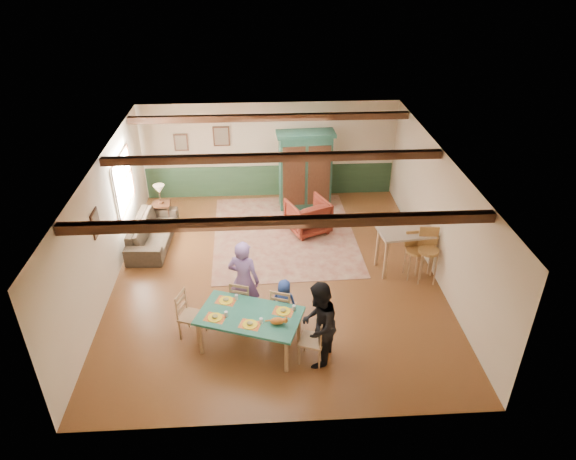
{
  "coord_description": "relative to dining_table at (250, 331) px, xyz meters",
  "views": [
    {
      "loc": [
        -0.29,
        -9.37,
        6.6
      ],
      "look_at": [
        0.27,
        -0.05,
        1.15
      ],
      "focal_mm": 32.0,
      "sensor_mm": 36.0,
      "label": 1
    }
  ],
  "objects": [
    {
      "name": "floor",
      "position": [
        0.55,
        2.29,
        -0.37
      ],
      "size": [
        8.0,
        8.0,
        0.0
      ],
      "primitive_type": "plane",
      "color": "#5B3219",
      "rests_on": "ground"
    },
    {
      "name": "wall_back",
      "position": [
        0.55,
        6.29,
        0.98
      ],
      "size": [
        7.0,
        0.02,
        2.7
      ],
      "primitive_type": "cube",
      "color": "beige",
      "rests_on": "floor"
    },
    {
      "name": "wall_left",
      "position": [
        -2.95,
        2.29,
        0.98
      ],
      "size": [
        0.02,
        8.0,
        2.7
      ],
      "primitive_type": "cube",
      "color": "beige",
      "rests_on": "floor"
    },
    {
      "name": "wall_right",
      "position": [
        4.05,
        2.29,
        0.98
      ],
      "size": [
        0.02,
        8.0,
        2.7
      ],
      "primitive_type": "cube",
      "color": "beige",
      "rests_on": "floor"
    },
    {
      "name": "ceiling",
      "position": [
        0.55,
        2.29,
        2.33
      ],
      "size": [
        7.0,
        8.0,
        0.02
      ],
      "primitive_type": "cube",
      "color": "white",
      "rests_on": "wall_back"
    },
    {
      "name": "wainscot_back",
      "position": [
        0.55,
        6.27,
        0.08
      ],
      "size": [
        6.95,
        0.03,
        0.9
      ],
      "primitive_type": "cube",
      "color": "#203B25",
      "rests_on": "floor"
    },
    {
      "name": "ceiling_beam_front",
      "position": [
        0.55,
        -0.01,
        2.24
      ],
      "size": [
        6.95,
        0.16,
        0.16
      ],
      "primitive_type": "cube",
      "color": "black",
      "rests_on": "ceiling"
    },
    {
      "name": "ceiling_beam_mid",
      "position": [
        0.55,
        2.69,
        2.24
      ],
      "size": [
        6.95,
        0.16,
        0.16
      ],
      "primitive_type": "cube",
      "color": "black",
      "rests_on": "ceiling"
    },
    {
      "name": "ceiling_beam_back",
      "position": [
        0.55,
        5.29,
        2.24
      ],
      "size": [
        6.95,
        0.16,
        0.16
      ],
      "primitive_type": "cube",
      "color": "black",
      "rests_on": "ceiling"
    },
    {
      "name": "window_left",
      "position": [
        -2.92,
        3.99,
        1.18
      ],
      "size": [
        0.06,
        1.6,
        1.3
      ],
      "primitive_type": null,
      "color": "white",
      "rests_on": "wall_left"
    },
    {
      "name": "picture_left_wall",
      "position": [
        -2.92,
        1.69,
        1.38
      ],
      "size": [
        0.04,
        0.42,
        0.52
      ],
      "primitive_type": null,
      "color": "gray",
      "rests_on": "wall_left"
    },
    {
      "name": "picture_back_a",
      "position": [
        -0.75,
        6.26,
        1.43
      ],
      "size": [
        0.45,
        0.04,
        0.55
      ],
      "primitive_type": null,
      "color": "gray",
      "rests_on": "wall_back"
    },
    {
      "name": "picture_back_b",
      "position": [
        -1.85,
        6.26,
        1.28
      ],
      "size": [
        0.38,
        0.04,
        0.48
      ],
      "primitive_type": null,
      "color": "gray",
      "rests_on": "wall_back"
    },
    {
      "name": "dining_table",
      "position": [
        0.0,
        0.0,
        0.0
      ],
      "size": [
        2.02,
        1.54,
        0.75
      ],
      "primitive_type": null,
      "rotation": [
        0.0,
        0.0,
        -0.34
      ],
      "color": "#206753",
      "rests_on": "floor"
    },
    {
      "name": "dining_chair_far_left",
      "position": [
        -0.13,
        0.81,
        0.1
      ],
      "size": [
        0.54,
        0.55,
        0.95
      ],
      "primitive_type": null,
      "rotation": [
        0.0,
        0.0,
        2.8
      ],
      "color": "#9C734E",
      "rests_on": "floor"
    },
    {
      "name": "dining_chair_far_right",
      "position": [
        0.62,
        0.54,
        0.1
      ],
      "size": [
        0.54,
        0.55,
        0.95
      ],
      "primitive_type": null,
      "rotation": [
        0.0,
        0.0,
        2.8
      ],
      "color": "#9C734E",
      "rests_on": "floor"
    },
    {
      "name": "dining_chair_end_left",
      "position": [
        -1.08,
        0.39,
        0.1
      ],
      "size": [
        0.55,
        0.54,
        0.95
      ],
      "primitive_type": null,
      "rotation": [
        0.0,
        0.0,
        1.23
      ],
      "color": "#9C734E",
      "rests_on": "floor"
    },
    {
      "name": "dining_chair_end_right",
      "position": [
        1.08,
        -0.39,
        0.1
      ],
      "size": [
        0.55,
        0.54,
        0.95
      ],
      "primitive_type": null,
      "rotation": [
        0.0,
        0.0,
        -1.91
      ],
      "color": "#9C734E",
      "rests_on": "floor"
    },
    {
      "name": "person_man",
      "position": [
        -0.11,
        0.88,
        0.49
      ],
      "size": [
        0.73,
        0.6,
        1.72
      ],
      "primitive_type": "imported",
      "rotation": [
        0.0,
        0.0,
        2.8
      ],
      "color": "#825DA0",
      "rests_on": "floor"
    },
    {
      "name": "person_woman",
      "position": [
        1.17,
        -0.42,
        0.45
      ],
      "size": [
        0.86,
        0.96,
        1.64
      ],
      "primitive_type": "imported",
      "rotation": [
        0.0,
        0.0,
        -1.91
      ],
      "color": "black",
      "rests_on": "floor"
    },
    {
      "name": "person_child",
      "position": [
        0.64,
        0.62,
        0.13
      ],
      "size": [
        0.57,
        0.46,
        1.0
      ],
      "primitive_type": "imported",
      "rotation": [
        0.0,
        0.0,
        2.8
      ],
      "color": "navy",
      "rests_on": "floor"
    },
    {
      "name": "cat",
      "position": [
        0.48,
        -0.28,
        0.46
      ],
      "size": [
        0.38,
        0.25,
        0.18
      ],
      "primitive_type": null,
      "rotation": [
        0.0,
        0.0,
        -0.34
      ],
      "color": "orange",
      "rests_on": "dining_table"
    },
    {
      "name": "place_setting_near_left",
      "position": [
        -0.6,
        -0.05,
        0.43
      ],
      "size": [
        0.48,
        0.42,
        0.11
      ],
      "primitive_type": null,
      "rotation": [
        0.0,
        0.0,
        -0.34
      ],
      "color": "yellow",
      "rests_on": "dining_table"
    },
    {
      "name": "place_setting_near_center",
      "position": [
        0.01,
        -0.27,
        0.43
      ],
      "size": [
        0.48,
        0.42,
        0.11
      ],
      "primitive_type": null,
      "rotation": [
        0.0,
        0.0,
        -0.34
      ],
      "color": "yellow",
      "rests_on": "dining_table"
    },
    {
      "name": "place_setting_far_left",
      "position": [
        -0.43,
        0.42,
        0.43
      ],
      "size": [
        0.48,
        0.42,
        0.11
      ],
      "primitive_type": null,
      "rotation": [
        0.0,
        0.0,
        -0.34
      ],
      "color": "yellow",
      "rests_on": "dining_table"
    },
    {
      "name": "place_setting_far_right",
      "position": [
        0.6,
        0.05,
        0.43
      ],
      "size": [
        0.48,
        0.42,
        0.11
      ],
      "primitive_type": null,
      "rotation": [
        0.0,
        0.0,
        -0.34
      ],
      "color": "yellow",
      "rests_on": "dining_table"
    },
    {
      "name": "area_rug",
      "position": [
        0.82,
        4.0,
        -0.37
      ],
      "size": [
        3.6,
        4.24,
        0.01
      ],
      "primitive_type": "cube",
      "rotation": [
        0.0,
        0.0,
        0.03
      ],
      "color": "tan",
      "rests_on": "floor"
    },
    {
      "name": "armoire",
      "position": [
        1.47,
        5.51,
        0.7
      ],
      "size": [
        1.54,
        0.68,
        2.14
      ],
      "primitive_type": "cube",
      "rotation": [
        0.0,
        0.0,
        0.05
      ],
      "color": "#16392D",
      "rests_on": "floor"
    },
    {
      "name": "armchair",
      "position": [
        1.43,
        4.14,
        0.06
      ],
      "size": [
        1.22,
        1.23,
        0.86
      ],
      "primitive_type": "imported",
      "rotation": [
        0.0,
        0.0,
        -2.74
      ],
      "color": "#48130E",
      "rests_on": "floor"
    },
    {
      "name": "sofa",
      "position": [
        -2.37,
        3.78,
        -0.05
      ],
      "size": [
        0.98,
        2.23,
        0.64
      ],
      "primitive_type": "imported",
      "rotation": [
        0.0,
        0.0,
        1.52
      ],
      "color": "#362D22",
      "rests_on": "floor"
    },
    {
      "name": "end_table",
      "position": [
        -2.3,
        4.8,
        -0.09
      ],
      "size": [
        0.47,
        0.47,
        0.56
      ],
      "primitive_type": null,
      "rotation": [
        0.0,
        0.0,
        0.02
      ],
      "color": "black",
      "rests_on": "floor"
    },
    {
      "name": "table_lamp",
      "position": [
        -2.3,
        4.8,
        0.44
      ],
      "size": [
        0.3,
        0.3,
        0.51
      ],
      "primitive_type": null,
      "rotation": [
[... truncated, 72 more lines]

